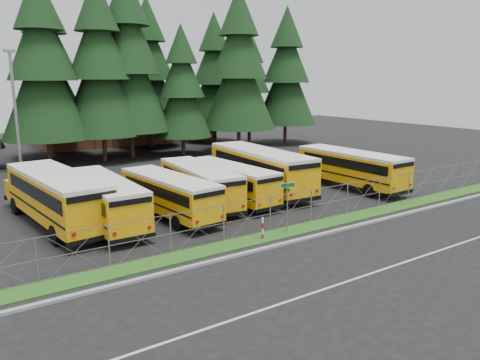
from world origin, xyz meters
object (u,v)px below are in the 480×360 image
bus_4 (198,185)px  bus_east (347,169)px  bus_1 (55,199)px  bus_2 (102,201)px  bus_5 (227,183)px  street_sign (288,197)px  striped_bollard (263,228)px  bus_3 (167,196)px  bus_6 (257,170)px  light_standard (16,120)px

bus_4 → bus_east: (12.11, -1.90, 0.10)m
bus_east → bus_1: bearing=171.8°
bus_2 → bus_4: bus_2 is taller
bus_5 → street_sign: street_sign is taller
striped_bollard → bus_4: bearing=86.1°
bus_4 → street_sign: 8.00m
bus_2 → bus_4: bearing=6.6°
bus_3 → bus_5: (4.96, 0.99, 0.01)m
bus_3 → bus_4: bearing=19.2°
bus_3 → bus_5: size_ratio=0.99×
bus_east → striped_bollard: bearing=-155.6°
bus_4 → bus_2: bearing=-168.9°
bus_2 → bus_3: 3.83m
bus_3 → bus_6: bus_6 is taller
bus_6 → light_standard: 17.08m
bus_6 → bus_east: 7.15m
light_standard → bus_3: bearing=-55.5°
bus_6 → light_standard: size_ratio=1.20×
bus_3 → light_standard: size_ratio=0.96×
bus_5 → bus_6: 3.63m
striped_bollard → light_standard: size_ratio=0.12×
street_sign → bus_6: bearing=63.7°
bus_5 → bus_east: (10.03, -1.58, 0.14)m
bus_5 → bus_east: 10.16m
bus_1 → striped_bollard: 12.05m
bus_2 → striped_bollard: bus_2 is taller
bus_1 → bus_3: bearing=-23.9°
bus_6 → light_standard: bearing=157.2°
street_sign → light_standard: 19.55m
bus_5 → bus_east: bearing=-12.4°
street_sign → striped_bollard: street_sign is taller
bus_6 → light_standard: (-14.91, 7.36, 3.91)m
bus_1 → bus_5: (10.97, -0.98, -0.26)m
bus_3 → bus_east: bearing=-7.7°
bus_east → bus_3: bearing=176.5°
bus_2 → bus_4: (6.66, 0.71, -0.04)m
striped_bollard → bus_3: bearing=109.2°
bus_4 → light_standard: (-9.40, 8.18, 4.17)m
bus_3 → bus_east: 15.00m
bus_3 → bus_east: (14.99, -0.58, 0.14)m
bus_1 → bus_2: bus_1 is taller
bus_2 → light_standard: 10.18m
bus_east → street_sign: size_ratio=3.87×
bus_1 → striped_bollard: size_ratio=9.85×
bus_6 → bus_4: bearing=-168.1°
bus_6 → street_sign: 9.72m
bus_4 → light_standard: bearing=144.0°
street_sign → light_standard: (-10.60, 16.06, 3.47)m
bus_3 → street_sign: size_ratio=3.48×
light_standard → bus_6: bearing=-26.3°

